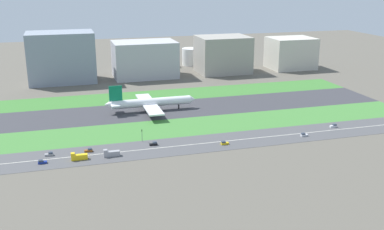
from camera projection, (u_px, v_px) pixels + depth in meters
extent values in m
plane|color=#5B564C|center=(195.00, 107.00, 332.06)|extent=(800.00, 800.00, 0.00)
cube|color=#38383D|center=(195.00, 107.00, 332.04)|extent=(280.00, 46.00, 0.10)
cube|color=#3D7A33|center=(180.00, 94.00, 369.71)|extent=(280.00, 36.00, 0.10)
cube|color=#427F38|center=(213.00, 124.00, 294.38)|extent=(280.00, 36.00, 0.10)
cube|color=#4C4C4F|center=(230.00, 141.00, 264.98)|extent=(280.00, 28.00, 0.10)
cube|color=silver|center=(230.00, 141.00, 264.96)|extent=(266.00, 0.50, 0.01)
cylinder|color=white|center=(152.00, 102.00, 321.81)|extent=(56.00, 6.00, 6.00)
cone|color=white|center=(193.00, 99.00, 329.80)|extent=(4.00, 5.70, 5.70)
cone|color=white|center=(108.00, 104.00, 313.46)|extent=(5.00, 5.40, 5.40)
cube|color=#0C724C|center=(116.00, 94.00, 312.82)|extent=(9.00, 0.80, 11.00)
cube|color=white|center=(115.00, 104.00, 314.60)|extent=(6.00, 16.00, 0.60)
cube|color=white|center=(145.00, 99.00, 335.41)|extent=(10.00, 26.00, 1.00)
cylinder|color=gray|center=(148.00, 104.00, 330.80)|extent=(5.00, 3.20, 3.20)
cube|color=white|center=(153.00, 110.00, 307.85)|extent=(10.00, 26.00, 1.00)
cylinder|color=gray|center=(153.00, 110.00, 314.27)|extent=(5.00, 3.20, 3.20)
cylinder|color=black|center=(179.00, 106.00, 328.37)|extent=(1.00, 1.00, 3.20)
cylinder|color=black|center=(145.00, 108.00, 325.30)|extent=(1.00, 1.00, 3.20)
cylinder|color=black|center=(147.00, 110.00, 318.87)|extent=(1.00, 1.00, 3.20)
cube|color=black|center=(153.00, 144.00, 257.56)|extent=(4.40, 1.80, 1.10)
cube|color=#333D4C|center=(155.00, 142.00, 257.48)|extent=(2.20, 1.66, 0.90)
cube|color=#99999E|center=(49.00, 155.00, 242.56)|extent=(4.40, 1.80, 1.10)
cube|color=#333D4C|center=(51.00, 153.00, 242.48)|extent=(2.20, 1.66, 0.90)
cube|color=brown|center=(88.00, 151.00, 248.01)|extent=(4.40, 1.80, 1.10)
cube|color=#333D4C|center=(90.00, 149.00, 247.93)|extent=(2.20, 1.66, 0.90)
cube|color=silver|center=(304.00, 135.00, 272.20)|extent=(4.40, 1.80, 1.10)
cube|color=#333D4C|center=(303.00, 134.00, 271.69)|extent=(2.20, 1.66, 0.90)
cube|color=silver|center=(333.00, 126.00, 288.34)|extent=(4.40, 1.80, 1.10)
cube|color=#333D4C|center=(335.00, 125.00, 288.26)|extent=(2.20, 1.66, 0.90)
cube|color=yellow|center=(79.00, 157.00, 237.18)|extent=(8.40, 2.50, 2.80)
cube|color=yellow|center=(73.00, 154.00, 235.74)|extent=(2.00, 2.30, 1.20)
cube|color=#99999E|center=(112.00, 154.00, 241.62)|extent=(8.40, 2.50, 2.80)
cube|color=#99999E|center=(105.00, 151.00, 240.18)|extent=(2.00, 2.30, 1.20)
cube|color=navy|center=(43.00, 162.00, 232.54)|extent=(4.40, 1.80, 1.10)
cube|color=#333D4C|center=(41.00, 161.00, 232.04)|extent=(2.20, 1.66, 0.90)
cube|color=yellow|center=(225.00, 143.00, 258.79)|extent=(4.40, 1.80, 1.10)
cube|color=#333D4C|center=(223.00, 142.00, 258.29)|extent=(2.20, 1.66, 0.90)
cylinder|color=#4C4C51|center=(142.00, 136.00, 262.88)|extent=(0.24, 0.24, 6.00)
cube|color=black|center=(142.00, 131.00, 261.83)|extent=(0.36, 0.36, 1.20)
sphere|color=#19D826|center=(142.00, 130.00, 261.56)|extent=(0.24, 0.24, 0.24)
cube|color=gray|center=(61.00, 57.00, 406.34)|extent=(57.68, 37.29, 44.51)
cube|color=#B2B2B7|center=(145.00, 59.00, 427.87)|extent=(58.02, 38.32, 33.40)
cube|color=#9E998E|center=(223.00, 54.00, 448.26)|extent=(49.04, 39.17, 35.39)
cube|color=beige|center=(291.00, 53.00, 468.57)|extent=(44.32, 35.50, 31.41)
cylinder|color=silver|center=(139.00, 61.00, 472.36)|extent=(18.24, 18.24, 14.84)
cylinder|color=silver|center=(164.00, 60.00, 479.62)|extent=(19.51, 19.51, 14.50)
cylinder|color=silver|center=(191.00, 57.00, 487.01)|extent=(19.57, 19.57, 17.99)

